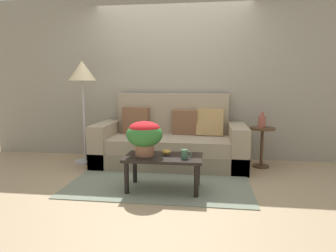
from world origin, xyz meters
TOP-DOWN VIEW (x-y plane):
  - ground_plane at (0.00, 0.00)m, footprint 14.00×14.00m
  - wall_back at (0.00, 1.17)m, footprint 6.40×0.12m
  - area_rug at (0.00, -0.07)m, footprint 2.24×1.73m
  - couch at (0.02, 0.67)m, footprint 2.27×0.94m
  - coffee_table at (0.08, -0.48)m, footprint 0.90×0.50m
  - side_table at (1.39, 0.67)m, footprint 0.37×0.37m
  - floor_lamp at (-1.33, 0.58)m, footprint 0.41×0.41m
  - potted_plant at (-0.14, -0.47)m, footprint 0.42×0.42m
  - coffee_mug at (0.33, -0.55)m, footprint 0.12×0.08m
  - snack_bowl at (0.10, -0.40)m, footprint 0.12×0.12m
  - table_vase at (1.37, 0.67)m, footprint 0.11×0.11m

SIDE VIEW (x-z plane):
  - ground_plane at x=0.00m, z-range 0.00..0.00m
  - area_rug at x=0.00m, z-range 0.00..0.01m
  - couch at x=0.02m, z-range -0.21..0.87m
  - coffee_table at x=0.08m, z-range 0.14..0.55m
  - side_table at x=1.39m, z-range 0.11..0.71m
  - snack_bowl at x=0.10m, z-range 0.41..0.47m
  - coffee_mug at x=0.33m, z-range 0.41..0.51m
  - potted_plant at x=-0.14m, z-range 0.46..0.86m
  - table_vase at x=1.37m, z-range 0.58..0.81m
  - wall_back at x=0.00m, z-range 0.00..2.64m
  - floor_lamp at x=-1.33m, z-range 0.54..2.12m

